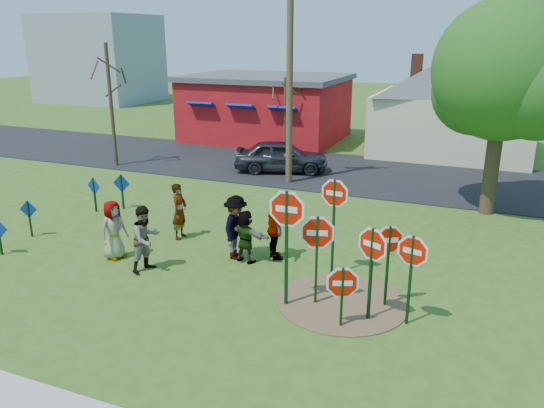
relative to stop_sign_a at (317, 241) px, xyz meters
The scene contains 27 objects.
ground 4.42m from the stop_sign_a, 161.85° to the left, with size 120.00×120.00×0.00m, color #315618.
road 13.46m from the stop_sign_a, 106.97° to the left, with size 120.00×7.50×0.04m, color black.
dirt_patch 1.76m from the stop_sign_a, 24.96° to the left, with size 3.20×3.20×0.03m, color brown.
red_building 21.45m from the stop_sign_a, 116.00° to the left, with size 9.40×7.69×3.90m.
cream_house 19.39m from the stop_sign_a, 85.26° to the left, with size 9.40×9.40×6.50m.
distant_building 44.74m from the stop_sign_a, 135.56° to the left, with size 10.00×8.00×8.00m, color #8C939E.
stop_sign_a is the anchor object (origin of this frame).
stop_sign_b 1.79m from the stop_sign_a, 92.89° to the left, with size 1.02×0.14×2.83m.
stop_sign_c 1.38m from the stop_sign_a, 10.76° to the right, with size 0.96×0.44×2.38m.
stop_sign_d 1.68m from the stop_sign_a, 17.63° to the left, with size 0.82×0.51×2.19m.
stop_sign_e 1.35m from the stop_sign_a, 43.42° to the right, with size 0.93×0.40×1.58m.
stop_sign_f 2.22m from the stop_sign_a, ahead, with size 0.94×0.26×2.27m.
stop_sign_g 0.88m from the stop_sign_a, 151.54° to the right, with size 1.19×0.08×3.05m.
blue_diamond_b 9.97m from the stop_sign_a, behind, with size 0.55×0.20×1.23m.
blue_diamond_c 10.35m from the stop_sign_a, 159.58° to the left, with size 0.66×0.16×1.32m.
blue_diamond_d 9.95m from the stop_sign_a, 154.45° to the left, with size 0.70×0.10×1.34m.
person_a 6.35m from the stop_sign_a, behind, with size 0.86×0.56×1.75m, color #3B428E.
person_b 5.97m from the stop_sign_a, 154.88° to the left, with size 0.66×0.43×1.82m, color #2E796E.
person_c 4.97m from the stop_sign_a, behind, with size 0.91×0.71×1.87m, color brown.
person_d 3.55m from the stop_sign_a, 149.64° to the left, with size 1.23×0.71×1.90m, color #34353A.
person_e 2.95m from the stop_sign_a, 132.27° to the left, with size 1.09×0.46×1.87m, color #4C2A55.
person_f 3.20m from the stop_sign_a, 148.44° to the left, with size 1.44×0.46×1.56m, color #21542C.
suv 12.93m from the stop_sign_a, 115.00° to the left, with size 1.76×4.36×1.49m, color #303035.
utility_pole 11.41m from the stop_sign_a, 113.95° to the left, with size 2.08×0.86×8.89m.
leafy_tree 10.26m from the stop_sign_a, 66.79° to the left, with size 5.32×4.85×7.56m.
bare_tree_west 16.85m from the stop_sign_a, 144.18° to the left, with size 1.80×1.80×5.91m.
bare_tree_east 17.05m from the stop_sign_a, 113.42° to the left, with size 1.80×1.80×4.09m.
Camera 1 is at (7.31, -12.43, 6.30)m, focal length 35.00 mm.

